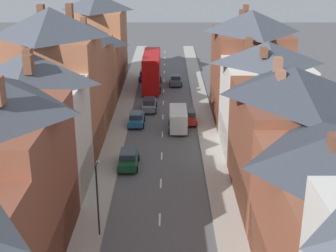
{
  "coord_description": "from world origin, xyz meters",
  "views": [
    {
      "loc": [
        0.63,
        -12.87,
        18.8
      ],
      "look_at": [
        0.5,
        35.14,
        1.31
      ],
      "focal_mm": 50.0,
      "sensor_mm": 36.0,
      "label": 1
    }
  ],
  "objects_px": {
    "car_mid_black": "(190,116)",
    "street_lamp": "(99,195)",
    "car_near_blue": "(150,104)",
    "delivery_van": "(179,119)",
    "double_decker_bus_lead": "(153,70)",
    "car_near_silver": "(177,80)",
    "car_mid_white": "(138,118)",
    "car_parked_right_a": "(146,75)",
    "car_far_grey": "(130,159)"
  },
  "relations": [
    {
      "from": "double_decker_bus_lead",
      "to": "car_mid_white",
      "type": "relative_size",
      "value": 2.63
    },
    {
      "from": "car_near_silver",
      "to": "car_mid_white",
      "type": "xyz_separation_m",
      "value": [
        -4.9,
        -18.11,
        -0.03
      ]
    },
    {
      "from": "car_parked_right_a",
      "to": "street_lamp",
      "type": "distance_m",
      "value": 44.67
    },
    {
      "from": "car_mid_black",
      "to": "delivery_van",
      "type": "distance_m",
      "value": 2.66
    },
    {
      "from": "car_near_blue",
      "to": "car_far_grey",
      "type": "distance_m",
      "value": 17.36
    },
    {
      "from": "car_near_blue",
      "to": "car_far_grey",
      "type": "bearing_deg",
      "value": -94.3
    },
    {
      "from": "delivery_van",
      "to": "street_lamp",
      "type": "xyz_separation_m",
      "value": [
        -6.05,
        -21.65,
        1.9
      ]
    },
    {
      "from": "car_near_silver",
      "to": "street_lamp",
      "type": "relative_size",
      "value": 0.71
    },
    {
      "from": "car_near_silver",
      "to": "car_far_grey",
      "type": "height_order",
      "value": "car_far_grey"
    },
    {
      "from": "car_parked_right_a",
      "to": "delivery_van",
      "type": "bearing_deg",
      "value": -77.95
    },
    {
      "from": "car_near_silver",
      "to": "street_lamp",
      "type": "bearing_deg",
      "value": -98.33
    },
    {
      "from": "car_near_blue",
      "to": "car_mid_black",
      "type": "height_order",
      "value": "car_mid_black"
    },
    {
      "from": "car_mid_white",
      "to": "street_lamp",
      "type": "distance_m",
      "value": 23.38
    },
    {
      "from": "car_mid_white",
      "to": "delivery_van",
      "type": "distance_m",
      "value": 5.18
    },
    {
      "from": "car_near_silver",
      "to": "car_mid_black",
      "type": "height_order",
      "value": "car_mid_black"
    },
    {
      "from": "double_decker_bus_lead",
      "to": "car_parked_right_a",
      "type": "bearing_deg",
      "value": 104.25
    },
    {
      "from": "double_decker_bus_lead",
      "to": "street_lamp",
      "type": "distance_m",
      "value": 39.59
    },
    {
      "from": "car_parked_right_a",
      "to": "car_mid_white",
      "type": "relative_size",
      "value": 0.95
    },
    {
      "from": "double_decker_bus_lead",
      "to": "delivery_van",
      "type": "bearing_deg",
      "value": -78.58
    },
    {
      "from": "double_decker_bus_lead",
      "to": "car_mid_white",
      "type": "xyz_separation_m",
      "value": [
        -1.29,
        -16.29,
        -2.02
      ]
    },
    {
      "from": "double_decker_bus_lead",
      "to": "car_near_blue",
      "type": "relative_size",
      "value": 2.42
    },
    {
      "from": "delivery_van",
      "to": "street_lamp",
      "type": "relative_size",
      "value": 0.95
    },
    {
      "from": "double_decker_bus_lead",
      "to": "street_lamp",
      "type": "bearing_deg",
      "value": -93.54
    },
    {
      "from": "street_lamp",
      "to": "car_near_blue",
      "type": "bearing_deg",
      "value": 85.14
    },
    {
      "from": "car_near_silver",
      "to": "car_parked_right_a",
      "type": "relative_size",
      "value": 1.0
    },
    {
      "from": "car_mid_white",
      "to": "delivery_van",
      "type": "height_order",
      "value": "delivery_van"
    },
    {
      "from": "double_decker_bus_lead",
      "to": "car_far_grey",
      "type": "bearing_deg",
      "value": -92.64
    },
    {
      "from": "car_far_grey",
      "to": "street_lamp",
      "type": "distance_m",
      "value": 11.82
    },
    {
      "from": "car_mid_white",
      "to": "car_far_grey",
      "type": "height_order",
      "value": "car_far_grey"
    },
    {
      "from": "car_near_blue",
      "to": "street_lamp",
      "type": "relative_size",
      "value": 0.81
    },
    {
      "from": "car_mid_white",
      "to": "street_lamp",
      "type": "xyz_separation_m",
      "value": [
        -1.15,
        -23.22,
        2.45
      ]
    },
    {
      "from": "car_mid_white",
      "to": "car_far_grey",
      "type": "xyz_separation_m",
      "value": [
        0.0,
        -11.71,
        0.05
      ]
    },
    {
      "from": "car_parked_right_a",
      "to": "street_lamp",
      "type": "height_order",
      "value": "street_lamp"
    },
    {
      "from": "car_parked_right_a",
      "to": "car_mid_white",
      "type": "distance_m",
      "value": 21.37
    },
    {
      "from": "double_decker_bus_lead",
      "to": "car_mid_black",
      "type": "height_order",
      "value": "double_decker_bus_lead"
    },
    {
      "from": "delivery_van",
      "to": "car_near_blue",
      "type": "bearing_deg",
      "value": 116.64
    },
    {
      "from": "car_near_blue",
      "to": "car_far_grey",
      "type": "height_order",
      "value": "car_far_grey"
    },
    {
      "from": "car_mid_black",
      "to": "street_lamp",
      "type": "distance_m",
      "value": 25.13
    },
    {
      "from": "double_decker_bus_lead",
      "to": "car_mid_black",
      "type": "relative_size",
      "value": 2.66
    },
    {
      "from": "double_decker_bus_lead",
      "to": "car_near_blue",
      "type": "xyz_separation_m",
      "value": [
        0.01,
        -10.69,
        -2.0
      ]
    },
    {
      "from": "street_lamp",
      "to": "car_parked_right_a",
      "type": "bearing_deg",
      "value": 88.52
    },
    {
      "from": "car_near_blue",
      "to": "car_near_silver",
      "type": "distance_m",
      "value": 13.02
    },
    {
      "from": "car_far_grey",
      "to": "car_near_silver",
      "type": "bearing_deg",
      "value": 80.67
    },
    {
      "from": "street_lamp",
      "to": "delivery_van",
      "type": "bearing_deg",
      "value": 74.39
    },
    {
      "from": "double_decker_bus_lead",
      "to": "car_near_silver",
      "type": "relative_size",
      "value": 2.77
    },
    {
      "from": "street_lamp",
      "to": "car_mid_white",
      "type": "bearing_deg",
      "value": 87.16
    },
    {
      "from": "car_parked_right_a",
      "to": "car_mid_black",
      "type": "height_order",
      "value": "car_mid_black"
    },
    {
      "from": "car_far_grey",
      "to": "delivery_van",
      "type": "bearing_deg",
      "value": 64.19
    },
    {
      "from": "car_near_blue",
      "to": "street_lamp",
      "type": "bearing_deg",
      "value": -94.86
    },
    {
      "from": "double_decker_bus_lead",
      "to": "street_lamp",
      "type": "height_order",
      "value": "street_lamp"
    }
  ]
}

